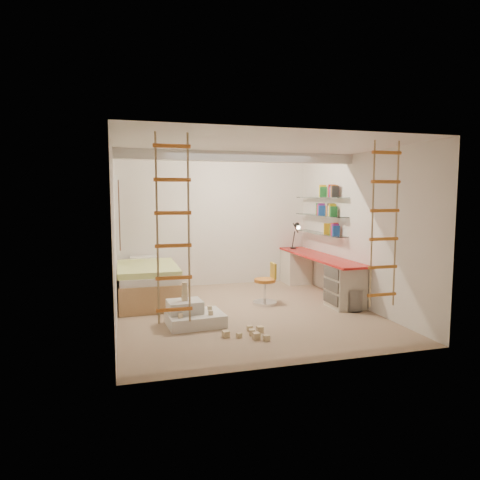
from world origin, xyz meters
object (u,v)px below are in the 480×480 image
object	(u,v)px
swivel_chair	(266,289)
play_platform	(192,316)
desk	(318,273)
bed	(147,282)

from	to	relation	value
swivel_chair	play_platform	world-z (taller)	swivel_chair
desk	swivel_chair	world-z (taller)	desk
swivel_chair	play_platform	size ratio (longest dim) A/B	0.85
desk	play_platform	bearing A→B (deg)	-153.60
bed	swivel_chair	xyz separation A→B (m)	(1.98, -0.83, -0.06)
desk	play_platform	xyz separation A→B (m)	(-2.66, -1.32, -0.26)
bed	swivel_chair	bearing A→B (deg)	-22.63
swivel_chair	play_platform	bearing A→B (deg)	-149.20
swivel_chair	play_platform	xyz separation A→B (m)	(-1.44, -0.86, -0.13)
desk	bed	distance (m)	3.22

